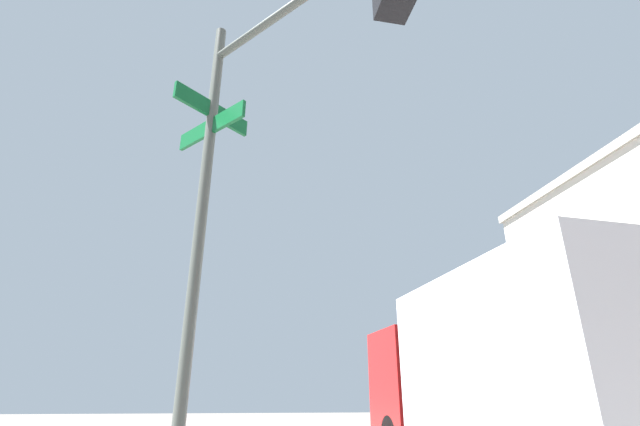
# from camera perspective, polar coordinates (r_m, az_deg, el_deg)

# --- Properties ---
(traffic_signal_near) EXTENTS (2.49, 2.09, 5.55)m
(traffic_signal_near) POSITION_cam_1_polar(r_m,az_deg,el_deg) (4.45, -4.88, 13.11)
(traffic_signal_near) COLOR #474C47
(traffic_signal_near) RESTS_ON ground_plane
(box_truck_second) EXTENTS (8.13, 2.74, 3.68)m
(box_truck_second) POSITION_cam_1_polar(r_m,az_deg,el_deg) (10.40, 20.93, -17.53)
(box_truck_second) COLOR #B21919
(box_truck_second) RESTS_ON ground_plane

